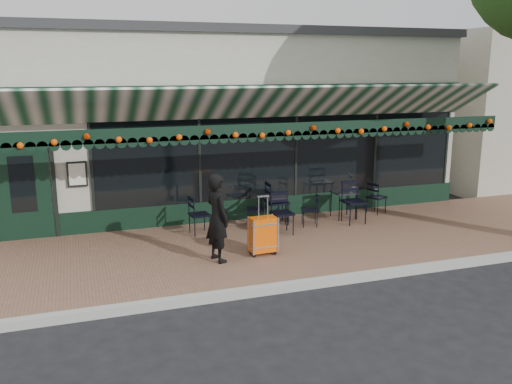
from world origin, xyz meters
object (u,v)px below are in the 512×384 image
object	(u,v)px
woman	(217,218)
chair_b_left	(256,210)
chair_a_left	(310,210)
chair_b_front	(282,214)
chair_b_right	(277,203)
chair_a_right	(377,197)
chair_a_front	(354,202)
cafe_table_b	(273,199)
cafe_table_a	(344,194)
chair_solo	(200,215)
suitcase	(263,235)

from	to	relation	value
woman	chair_b_left	size ratio (longest dim) A/B	2.00
chair_a_left	chair_b_front	world-z (taller)	chair_b_front
chair_a_left	chair_b_right	bearing A→B (deg)	-104.76
chair_a_left	chair_a_right	size ratio (longest dim) A/B	0.94
woman	chair_a_front	bearing A→B (deg)	-82.98
cafe_table_b	chair_a_front	size ratio (longest dim) A/B	0.65
chair_b_right	chair_a_right	bearing A→B (deg)	-85.60
chair_b_left	chair_a_front	bearing A→B (deg)	99.37
chair_a_left	chair_b_left	world-z (taller)	chair_b_left
cafe_table_a	chair_b_left	xyz separation A→B (m)	(-2.30, -0.12, -0.17)
chair_a_right	chair_solo	world-z (taller)	chair_solo
cafe_table_a	chair_solo	xyz separation A→B (m)	(-3.61, -0.17, -0.16)
chair_b_left	chair_b_right	world-z (taller)	chair_b_right
cafe_table_b	chair_a_left	xyz separation A→B (m)	(0.73, -0.46, -0.21)
cafe_table_b	chair_a_right	distance (m)	2.80
suitcase	chair_b_front	distance (m)	1.42
chair_b_front	chair_a_right	bearing A→B (deg)	17.38
chair_b_front	chair_b_left	bearing A→B (deg)	122.77
chair_a_right	chair_a_front	bearing A→B (deg)	99.31
chair_a_right	chair_solo	bearing A→B (deg)	71.01
cafe_table_a	cafe_table_b	world-z (taller)	cafe_table_a
chair_a_right	chair_a_front	distance (m)	1.16
suitcase	chair_a_right	xyz separation A→B (m)	(3.75, 2.03, 0.01)
chair_b_front	cafe_table_a	bearing A→B (deg)	22.14
suitcase	chair_solo	world-z (taller)	suitcase
chair_a_left	cafe_table_b	bearing A→B (deg)	-104.99
chair_b_left	cafe_table_a	bearing A→B (deg)	111.31
chair_a_front	chair_b_front	xyz separation A→B (m)	(-1.92, -0.27, -0.04)
cafe_table_b	chair_a_left	world-z (taller)	chair_a_left
cafe_table_a	chair_b_front	size ratio (longest dim) A/B	0.71
cafe_table_b	chair_b_right	bearing A→B (deg)	-34.37
chair_a_front	chair_b_left	size ratio (longest dim) A/B	1.18
suitcase	chair_solo	bearing A→B (deg)	113.03
cafe_table_b	chair_a_right	size ratio (longest dim) A/B	0.81
chair_a_right	cafe_table_b	bearing A→B (deg)	68.03
woman	cafe_table_a	distance (m)	4.16
woman	chair_b_right	world-z (taller)	woman
cafe_table_a	chair_solo	bearing A→B (deg)	-177.32
woman	chair_a_front	size ratio (longest dim) A/B	1.69
cafe_table_a	chair_a_front	size ratio (longest dim) A/B	0.66
chair_solo	chair_a_front	bearing A→B (deg)	-101.63
woman	cafe_table_b	xyz separation A→B (m)	(1.88, 2.04, -0.26)
chair_a_front	chair_a_left	bearing A→B (deg)	173.21
suitcase	woman	bearing A→B (deg)	179.03
suitcase	chair_b_left	distance (m)	1.83
chair_b_left	chair_solo	xyz separation A→B (m)	(-1.32, -0.05, 0.00)
chair_a_left	chair_a_front	distance (m)	1.09
chair_a_right	chair_b_front	distance (m)	3.03
chair_a_right	chair_b_left	size ratio (longest dim) A/B	0.95
cafe_table_b	chair_b_left	distance (m)	0.58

